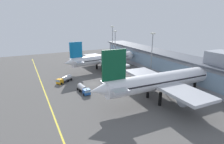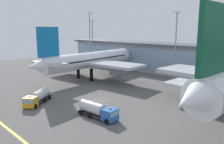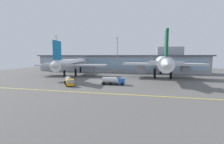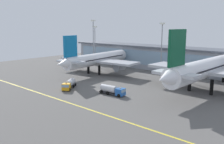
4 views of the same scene
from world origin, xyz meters
TOP-DOWN VIEW (x-y plane):
  - ground_plane at (0.00, 0.00)m, footprint 180.00×180.00m
  - taxiway_centreline_stripe at (0.00, -22.00)m, footprint 144.00×0.50m
  - terminal_building at (1.91, 42.51)m, footprint 117.73×14.00m
  - airliner_near_left at (-20.66, 14.35)m, footprint 39.53×47.91m
  - airliner_near_right at (27.78, 16.46)m, footprint 39.53×55.61m
  - fuel_tanker_truck at (8.04, -7.46)m, footprint 9.21×3.55m
  - baggage_tug_near at (-8.46, -11.90)m, footprint 7.13×8.83m
  - apron_light_mast_west at (-39.27, 29.70)m, footprint 1.80×1.80m
  - apron_light_mast_centre at (1.75, 32.05)m, footprint 1.80×1.80m
  - apron_light_mast_east at (-41.46, 33.05)m, footprint 1.80×1.80m

SIDE VIEW (x-z plane):
  - ground_plane at x=0.00m, z-range 0.00..0.00m
  - taxiway_centreline_stripe at x=0.00m, z-range 0.00..0.01m
  - fuel_tanker_truck at x=8.04m, z-range 0.06..2.96m
  - baggage_tug_near at x=-8.46m, z-range 0.06..2.96m
  - terminal_building at x=1.91m, z-range -2.09..14.71m
  - airliner_near_left at x=-20.66m, z-range -2.39..15.37m
  - airliner_near_right at x=27.78m, z-range -2.76..17.92m
  - apron_light_mast_east at x=-41.46m, z-range 3.51..24.72m
  - apron_light_mast_centre at x=1.75m, z-range 3.60..26.41m
  - apron_light_mast_west at x=-39.27m, z-range 3.69..28.20m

